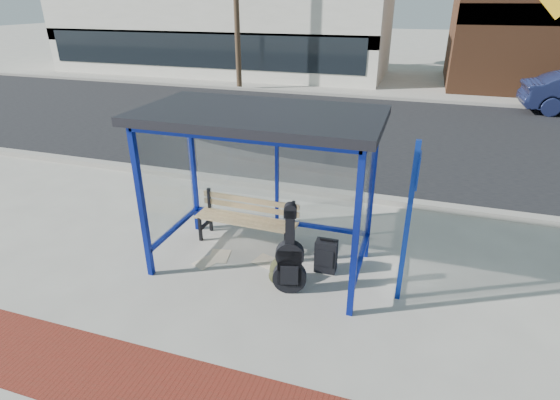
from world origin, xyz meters
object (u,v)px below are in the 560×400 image
(guitar_bag, at_px, (290,263))
(suitcase, at_px, (326,256))
(backpack, at_px, (279,271))
(bench, at_px, (247,217))

(guitar_bag, distance_m, suitcase, 0.78)
(guitar_bag, height_order, backpack, guitar_bag)
(suitcase, height_order, backpack, suitcase)
(bench, height_order, backpack, bench)
(suitcase, bearing_deg, guitar_bag, -120.95)
(bench, height_order, suitcase, bench)
(suitcase, bearing_deg, backpack, -140.78)
(guitar_bag, xyz_separation_m, suitcase, (0.38, 0.65, -0.21))
(bench, bearing_deg, suitcase, -16.21)
(bench, relative_size, suitcase, 3.10)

